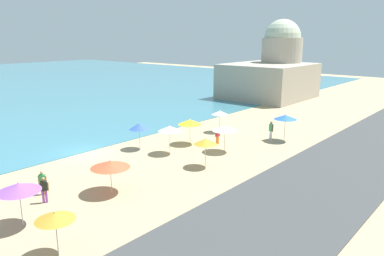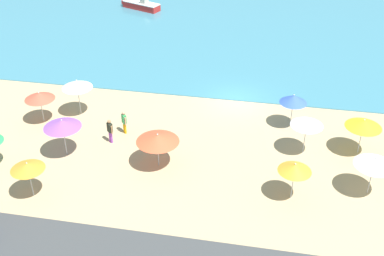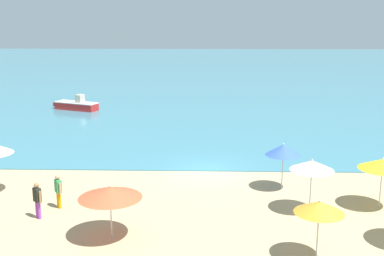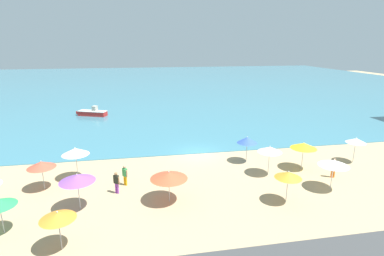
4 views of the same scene
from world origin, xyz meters
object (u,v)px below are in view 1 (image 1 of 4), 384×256
at_px(bather_3, 271,130).
at_px(harbor_fortress, 274,71).
at_px(beach_umbrella_13, 190,122).
at_px(beach_umbrella_1, 55,216).
at_px(beach_umbrella_4, 285,117).
at_px(beach_umbrella_11, 220,113).
at_px(beach_umbrella_10, 139,126).
at_px(bather_1, 217,135).
at_px(beach_umbrella_3, 19,187).
at_px(bather_0, 44,188).
at_px(beach_umbrella_8, 225,128).
at_px(beach_umbrella_2, 205,142).
at_px(beach_umbrella_5, 110,164).
at_px(beach_umbrella_7, 170,129).
at_px(bather_4, 42,181).

distance_m(bather_3, harbor_fortress, 27.18).
xyz_separation_m(beach_umbrella_13, harbor_fortress, (29.73, 7.83, 2.13)).
height_order(beach_umbrella_1, bather_3, beach_umbrella_1).
bearing_deg(bather_3, harbor_fortress, 28.40).
bearing_deg(beach_umbrella_4, beach_umbrella_11, 101.37).
bearing_deg(beach_umbrella_13, harbor_fortress, 14.75).
relative_size(beach_umbrella_10, bather_1, 1.50).
bearing_deg(bather_3, beach_umbrella_3, 176.03).
height_order(beach_umbrella_3, bather_3, beach_umbrella_3).
bearing_deg(beach_umbrella_4, bather_1, 141.19).
bearing_deg(bather_0, beach_umbrella_10, 19.65).
xyz_separation_m(beach_umbrella_1, beach_umbrella_8, (17.68, 3.52, 0.12)).
distance_m(beach_umbrella_1, beach_umbrella_2, 13.81).
distance_m(beach_umbrella_4, bather_1, 6.69).
distance_m(beach_umbrella_5, bather_1, 13.24).
bearing_deg(beach_umbrella_2, harbor_fortress, 20.79).
height_order(beach_umbrella_13, bather_0, beach_umbrella_13).
bearing_deg(bather_3, beach_umbrella_4, -59.15).
height_order(beach_umbrella_4, beach_umbrella_7, beach_umbrella_4).
distance_m(beach_umbrella_3, bather_4, 4.23).
relative_size(beach_umbrella_2, beach_umbrella_11, 0.98).
bearing_deg(beach_umbrella_2, bather_1, 28.35).
distance_m(beach_umbrella_11, bather_1, 4.68).
distance_m(beach_umbrella_4, beach_umbrella_5, 18.42).
distance_m(beach_umbrella_4, bather_4, 21.99).
xyz_separation_m(beach_umbrella_4, beach_umbrella_11, (-1.33, 6.63, -0.25)).
bearing_deg(beach_umbrella_13, beach_umbrella_8, -87.99).
height_order(beach_umbrella_3, beach_umbrella_11, beach_umbrella_3).
xyz_separation_m(beach_umbrella_13, bather_4, (-14.57, -0.44, -1.19)).
relative_size(bather_3, bather_4, 1.16).
height_order(beach_umbrella_7, beach_umbrella_10, beach_umbrella_7).
height_order(beach_umbrella_2, beach_umbrella_13, beach_umbrella_13).
bearing_deg(bather_0, beach_umbrella_4, -11.58).
xyz_separation_m(beach_umbrella_2, beach_umbrella_7, (0.66, 4.36, 0.18)).
bearing_deg(beach_umbrella_13, beach_umbrella_7, -169.65).
relative_size(beach_umbrella_4, beach_umbrella_11, 1.11).
bearing_deg(harbor_fortress, beach_umbrella_5, -164.75).
xyz_separation_m(bather_4, harbor_fortress, (44.30, 8.27, 3.33)).
bearing_deg(bather_4, beach_umbrella_7, -0.81).
distance_m(beach_umbrella_5, bather_3, 17.66).
height_order(beach_umbrella_5, beach_umbrella_10, beach_umbrella_10).
distance_m(beach_umbrella_11, harbor_fortress, 25.58).
xyz_separation_m(beach_umbrella_3, beach_umbrella_10, (13.23, 5.70, -0.11)).
relative_size(beach_umbrella_13, bather_1, 1.49).
bearing_deg(beach_umbrella_7, harbor_fortress, 14.32).
xyz_separation_m(beach_umbrella_2, bather_0, (-11.16, 3.32, -1.09)).
distance_m(beach_umbrella_2, harbor_fortress, 36.09).
relative_size(beach_umbrella_5, beach_umbrella_8, 1.06).
height_order(beach_umbrella_5, beach_umbrella_13, beach_umbrella_13).
distance_m(beach_umbrella_13, bather_3, 7.88).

